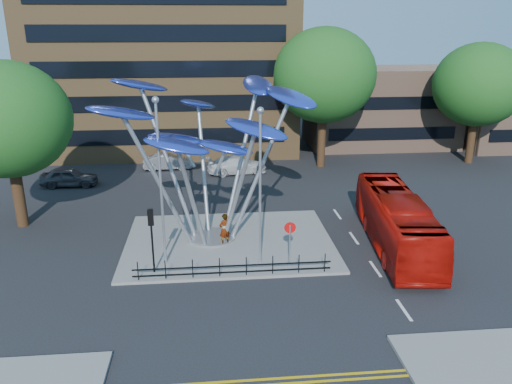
{
  "coord_description": "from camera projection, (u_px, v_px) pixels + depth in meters",
  "views": [
    {
      "loc": [
        -2.0,
        -20.83,
        12.18
      ],
      "look_at": [
        0.39,
        4.0,
        3.8
      ],
      "focal_mm": 35.0,
      "sensor_mm": 36.0,
      "label": 1
    }
  ],
  "objects": [
    {
      "name": "parked_car_right",
      "position": [
        237.0,
        165.0,
        42.82
      ],
      "size": [
        5.34,
        2.87,
        1.47
      ],
      "primitive_type": "imported",
      "rotation": [
        0.0,
        0.0,
        1.74
      ],
      "color": "silver",
      "rests_on": "ground"
    },
    {
      "name": "traffic_light_island",
      "position": [
        151.0,
        227.0,
        24.79
      ],
      "size": [
        0.28,
        0.18,
        3.42
      ],
      "color": "black",
      "rests_on": "traffic_island"
    },
    {
      "name": "parked_car_mid",
      "position": [
        167.0,
        162.0,
        44.01
      ],
      "size": [
        4.3,
        1.75,
        1.39
      ],
      "primitive_type": "imported",
      "rotation": [
        0.0,
        0.0,
        1.64
      ],
      "color": "#97999E",
      "rests_on": "ground"
    },
    {
      "name": "double_yellow_far",
      "position": [
        273.0,
        384.0,
        17.77
      ],
      "size": [
        40.0,
        0.12,
        0.01
      ],
      "primitive_type": "cube",
      "color": "gold",
      "rests_on": "ground"
    },
    {
      "name": "leaf_sculpture",
      "position": [
        207.0,
        126.0,
        27.65
      ],
      "size": [
        12.72,
        9.54,
        9.51
      ],
      "color": "#9EA0A5",
      "rests_on": "traffic_island"
    },
    {
      "name": "no_entry_sign_island",
      "position": [
        290.0,
        237.0,
        25.7
      ],
      "size": [
        0.6,
        0.1,
        2.45
      ],
      "color": "#9EA0A5",
      "rests_on": "traffic_island"
    },
    {
      "name": "pedestrian_railing_front",
      "position": [
        233.0,
        268.0,
        25.06
      ],
      "size": [
        10.0,
        0.06,
        1.0
      ],
      "color": "black",
      "rests_on": "traffic_island"
    },
    {
      "name": "red_bus",
      "position": [
        396.0,
        221.0,
        28.45
      ],
      "size": [
        3.85,
        11.39,
        3.11
      ],
      "primitive_type": "imported",
      "rotation": [
        0.0,
        0.0,
        -0.11
      ],
      "color": "#AC0F07",
      "rests_on": "ground"
    },
    {
      "name": "low_building_near",
      "position": [
        380.0,
        107.0,
        52.2
      ],
      "size": [
        15.0,
        8.0,
        8.0
      ],
      "primitive_type": "cube",
      "color": "#9F755E",
      "rests_on": "ground"
    },
    {
      "name": "tree_right",
      "position": [
        324.0,
        76.0,
        42.64
      ],
      "size": [
        8.8,
        8.8,
        12.11
      ],
      "color": "black",
      "rests_on": "ground"
    },
    {
      "name": "tree_far",
      "position": [
        479.0,
        85.0,
        44.21
      ],
      "size": [
        8.0,
        8.0,
        10.81
      ],
      "color": "black",
      "rests_on": "ground"
    },
    {
      "name": "street_lamp_right",
      "position": [
        260.0,
        174.0,
        24.97
      ],
      "size": [
        0.36,
        0.36,
        8.3
      ],
      "color": "#9EA0A5",
      "rests_on": "traffic_island"
    },
    {
      "name": "pedestrian",
      "position": [
        225.0,
        229.0,
        28.42
      ],
      "size": [
        0.83,
        0.74,
        1.9
      ],
      "primitive_type": "imported",
      "rotation": [
        0.0,
        0.0,
        3.66
      ],
      "color": "gray",
      "rests_on": "traffic_island"
    },
    {
      "name": "tree_left",
      "position": [
        7.0,
        120.0,
        29.72
      ],
      "size": [
        7.6,
        7.6,
        10.32
      ],
      "color": "black",
      "rests_on": "ground"
    },
    {
      "name": "ground",
      "position": [
        256.0,
        294.0,
        23.72
      ],
      "size": [
        120.0,
        120.0,
        0.0
      ],
      "primitive_type": "plane",
      "color": "black",
      "rests_on": "ground"
    },
    {
      "name": "double_yellow_near",
      "position": [
        272.0,
        379.0,
        18.06
      ],
      "size": [
        40.0,
        0.12,
        0.01
      ],
      "primitive_type": "cube",
      "color": "gold",
      "rests_on": "ground"
    },
    {
      "name": "parked_car_left",
      "position": [
        69.0,
        177.0,
        39.43
      ],
      "size": [
        4.33,
        1.77,
        1.47
      ],
      "primitive_type": "imported",
      "rotation": [
        0.0,
        0.0,
        1.56
      ],
      "color": "#3F4046",
      "rests_on": "ground"
    },
    {
      "name": "traffic_island",
      "position": [
        229.0,
        242.0,
        29.27
      ],
      "size": [
        12.0,
        9.0,
        0.15
      ],
      "primitive_type": "cube",
      "color": "slate",
      "rests_on": "ground"
    },
    {
      "name": "street_lamp_left",
      "position": [
        160.0,
        169.0,
        24.91
      ],
      "size": [
        0.36,
        0.36,
        8.8
      ],
      "color": "#9EA0A5",
      "rests_on": "traffic_island"
    }
  ]
}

